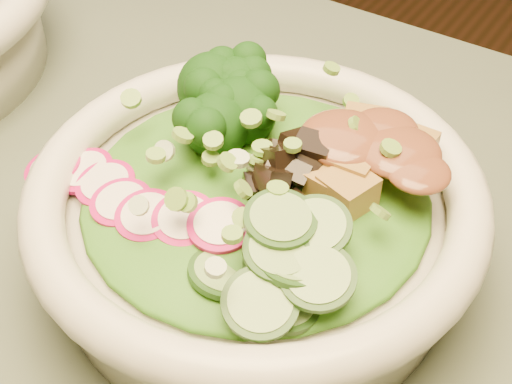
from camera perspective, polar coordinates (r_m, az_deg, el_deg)
The scene contains 10 objects.
dining_table at distance 0.58m, azimuth -18.99°, elevation -11.01°, with size 1.20×0.80×0.75m.
salad_bowl at distance 0.42m, azimuth 0.00°, elevation -1.95°, with size 0.26×0.26×0.07m.
lettuce_bed at distance 0.40m, azimuth -0.00°, elevation 0.10°, with size 0.20×0.20×0.02m, color #255C13.
broccoli_florets at distance 0.44m, azimuth -1.82°, elevation 6.90°, with size 0.08×0.07×0.04m, color black, non-canonical shape.
radish_slices at distance 0.40m, azimuth -9.21°, elevation -1.01°, with size 0.11×0.04×0.02m, color #B80E5C, non-canonical shape.
cucumber_slices at distance 0.35m, azimuth 1.79°, elevation -5.51°, with size 0.07×0.07×0.04m, color #8EBD69, non-canonical shape.
mushroom_heap at distance 0.40m, azimuth 1.69°, elevation 1.76°, with size 0.07×0.07×0.04m, color black, non-canonical shape.
tofu_cubes at distance 0.41m, azimuth 8.59°, elevation 2.27°, with size 0.09×0.06×0.04m, color olive, non-canonical shape.
peanut_sauce at distance 0.40m, azimuth 8.78°, elevation 3.65°, with size 0.07×0.05×0.02m, color brown.
scallion_garnish at distance 0.39m, azimuth -0.00°, elevation 2.62°, with size 0.19×0.19×0.02m, color #6FA139, non-canonical shape.
Camera 1 is at (0.33, -0.16, 1.09)m, focal length 50.00 mm.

